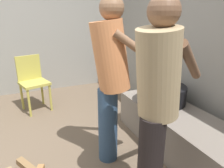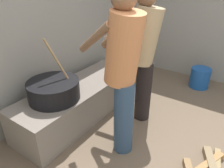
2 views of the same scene
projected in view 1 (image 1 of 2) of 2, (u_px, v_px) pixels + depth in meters
name	position (u px, v px, depth m)	size (l,w,h in m)	color
block_enclosure_left	(9.00, 38.00, 3.81)	(0.20, 4.66, 2.17)	gray
block_enclosure_rear	(204.00, 50.00, 2.47)	(5.29, 0.20, 2.17)	gray
hearth_ledge	(183.00, 135.00, 2.25)	(1.88, 0.60, 0.45)	slate
cooking_pot_main	(162.00, 94.00, 2.52)	(0.57, 0.57, 0.67)	black
cook_in_orange_shirt	(111.00, 74.00, 1.93)	(0.51, 0.74, 1.65)	navy
cook_in_tan_shirt	(157.00, 97.00, 1.45)	(0.60, 0.74, 1.61)	black
chair_olive	(33.00, 80.00, 3.25)	(0.50, 0.50, 0.88)	#B2A847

